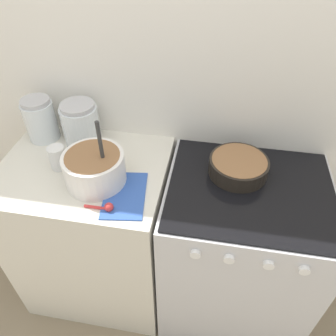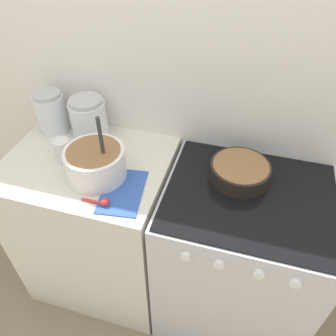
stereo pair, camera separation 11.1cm
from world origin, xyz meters
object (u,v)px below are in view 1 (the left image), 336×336
at_px(storage_jar_left, 41,122).
at_px(tin_can, 58,158).
at_px(baking_pan, 238,166).
at_px(storage_jar_middle, 81,126).
at_px(mixing_bowl, 94,167).
at_px(stove, 236,253).

xyz_separation_m(storage_jar_left, tin_can, (0.17, -0.20, -0.03)).
height_order(baking_pan, storage_jar_middle, storage_jar_middle).
bearing_deg(mixing_bowl, tin_can, 163.39).
distance_m(stove, mixing_bowl, 0.85).
relative_size(mixing_bowl, storage_jar_left, 1.45).
xyz_separation_m(stove, mixing_bowl, (-0.64, -0.07, 0.54)).
bearing_deg(baking_pan, tin_can, -172.87).
height_order(stove, storage_jar_middle, storage_jar_middle).
xyz_separation_m(storage_jar_left, storage_jar_middle, (0.20, 0.00, -0.00)).
bearing_deg(storage_jar_left, mixing_bowl, -35.74).
bearing_deg(storage_jar_middle, baking_pan, -7.93).
height_order(baking_pan, storage_jar_left, storage_jar_left).
xyz_separation_m(mixing_bowl, storage_jar_middle, (-0.15, 0.26, 0.01)).
height_order(stove, baking_pan, baking_pan).
height_order(mixing_bowl, storage_jar_middle, mixing_bowl).
relative_size(stove, storage_jar_left, 4.46).
bearing_deg(mixing_bowl, stove, 6.05).
xyz_separation_m(mixing_bowl, baking_pan, (0.59, 0.15, -0.04)).
bearing_deg(baking_pan, storage_jar_middle, 172.07).
distance_m(mixing_bowl, baking_pan, 0.61).
distance_m(baking_pan, storage_jar_middle, 0.75).
height_order(stove, tin_can, tin_can).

